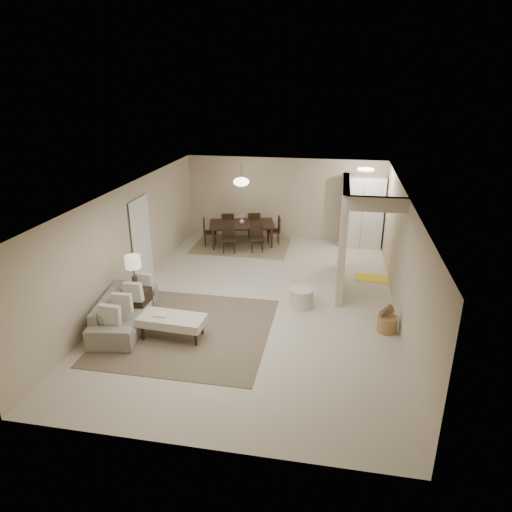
% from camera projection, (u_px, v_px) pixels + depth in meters
% --- Properties ---
extents(floor, '(9.00, 9.00, 0.00)m').
position_uv_depth(floor, '(258.00, 301.00, 10.29)').
color(floor, beige).
rests_on(floor, ground).
extents(ceiling, '(9.00, 9.00, 0.00)m').
position_uv_depth(ceiling, '(258.00, 192.00, 9.39)').
color(ceiling, white).
rests_on(ceiling, back_wall).
extents(back_wall, '(6.00, 0.00, 6.00)m').
position_uv_depth(back_wall, '(284.00, 199.00, 13.97)').
color(back_wall, '#C3B193').
rests_on(back_wall, floor).
extents(left_wall, '(0.00, 9.00, 9.00)m').
position_uv_depth(left_wall, '(128.00, 240.00, 10.35)').
color(left_wall, '#C3B193').
rests_on(left_wall, floor).
extents(right_wall, '(0.00, 9.00, 9.00)m').
position_uv_depth(right_wall, '(402.00, 258.00, 9.33)').
color(right_wall, '#C3B193').
rests_on(right_wall, floor).
extents(partition, '(0.15, 2.50, 2.50)m').
position_uv_depth(partition, '(343.00, 235.00, 10.69)').
color(partition, '#C3B193').
rests_on(partition, floor).
extents(doorway, '(0.04, 0.90, 2.04)m').
position_uv_depth(doorway, '(141.00, 241.00, 10.98)').
color(doorway, black).
rests_on(doorway, floor).
extents(pantry_cabinet, '(1.20, 0.55, 2.10)m').
position_uv_depth(pantry_cabinet, '(362.00, 212.00, 13.33)').
color(pantry_cabinet, silver).
rests_on(pantry_cabinet, floor).
extents(flush_light, '(0.44, 0.44, 0.05)m').
position_uv_depth(flush_light, '(366.00, 170.00, 11.96)').
color(flush_light, white).
rests_on(flush_light, ceiling).
extents(living_rug, '(3.20, 3.20, 0.01)m').
position_uv_depth(living_rug, '(188.00, 330.00, 9.06)').
color(living_rug, brown).
rests_on(living_rug, floor).
extents(sofa, '(2.29, 1.18, 0.64)m').
position_uv_depth(sofa, '(125.00, 310.00, 9.17)').
color(sofa, gray).
rests_on(sofa, floor).
extents(ottoman_bench, '(1.29, 0.65, 0.45)m').
position_uv_depth(ottoman_bench, '(172.00, 321.00, 8.69)').
color(ottoman_bench, beige).
rests_on(ottoman_bench, living_rug).
extents(side_table, '(0.53, 0.53, 0.56)m').
position_uv_depth(side_table, '(137.00, 302.00, 9.62)').
color(side_table, black).
rests_on(side_table, floor).
extents(table_lamp, '(0.32, 0.32, 0.76)m').
position_uv_depth(table_lamp, '(133.00, 265.00, 9.32)').
color(table_lamp, '#4D3521').
rests_on(table_lamp, side_table).
extents(round_pouf, '(0.54, 0.54, 0.42)m').
position_uv_depth(round_pouf, '(302.00, 298.00, 9.96)').
color(round_pouf, beige).
rests_on(round_pouf, floor).
extents(wicker_basket, '(0.39, 0.39, 0.33)m').
position_uv_depth(wicker_basket, '(387.00, 324.00, 8.97)').
color(wicker_basket, olive).
rests_on(wicker_basket, floor).
extents(dining_rug, '(2.80, 2.10, 0.01)m').
position_uv_depth(dining_rug, '(242.00, 244.00, 13.80)').
color(dining_rug, '#867653').
rests_on(dining_rug, floor).
extents(dining_table, '(2.11, 1.51, 0.67)m').
position_uv_depth(dining_table, '(242.00, 234.00, 13.68)').
color(dining_table, black).
rests_on(dining_table, dining_rug).
extents(dining_chairs, '(2.30, 1.90, 0.85)m').
position_uv_depth(dining_chairs, '(242.00, 231.00, 13.65)').
color(dining_chairs, black).
rests_on(dining_chairs, dining_rug).
extents(vase, '(0.19, 0.19, 0.16)m').
position_uv_depth(vase, '(242.00, 221.00, 13.53)').
color(vase, white).
rests_on(vase, dining_table).
extents(yellow_mat, '(0.87, 0.58, 0.01)m').
position_uv_depth(yellow_mat, '(372.00, 278.00, 11.45)').
color(yellow_mat, yellow).
rests_on(yellow_mat, floor).
extents(pendant_light, '(0.46, 0.46, 0.71)m').
position_uv_depth(pendant_light, '(241.00, 182.00, 13.11)').
color(pendant_light, '#4D3521').
rests_on(pendant_light, ceiling).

